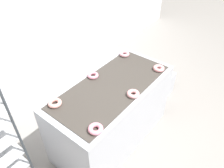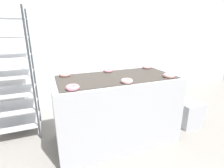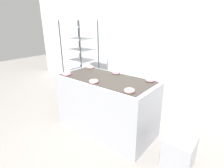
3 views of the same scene
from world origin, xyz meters
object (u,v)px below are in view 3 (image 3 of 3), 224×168
(donut_far_center, at_px, (116,73))
(donut_near_right, at_px, (129,91))
(glaze_bin, at_px, (179,151))
(baking_rack_cart, at_px, (81,61))
(donut_far_left, at_px, (90,67))
(fryer_machine, at_px, (106,105))
(donut_near_center, at_px, (94,81))
(donut_far_right, at_px, (150,80))
(donut_near_left, at_px, (67,74))

(donut_far_center, bearing_deg, donut_near_right, -41.53)
(donut_near_right, bearing_deg, glaze_bin, 19.14)
(baking_rack_cart, height_order, donut_far_left, baking_rack_cart)
(donut_near_right, distance_m, donut_far_left, 1.29)
(fryer_machine, xyz_separation_m, donut_far_left, (-0.59, 0.26, 0.47))
(fryer_machine, relative_size, donut_far_center, 11.94)
(donut_near_center, bearing_deg, donut_far_right, 42.50)
(baking_rack_cart, relative_size, glaze_bin, 4.48)
(fryer_machine, relative_size, baking_rack_cart, 0.90)
(glaze_bin, relative_size, donut_near_right, 2.82)
(glaze_bin, bearing_deg, donut_near_left, -172.49)
(baking_rack_cart, distance_m, donut_near_right, 2.08)
(fryer_machine, height_order, donut_near_right, donut_near_right)
(baking_rack_cart, bearing_deg, donut_near_right, -26.00)
(donut_near_center, height_order, donut_near_right, donut_near_right)
(donut_near_left, xyz_separation_m, donut_far_right, (1.18, 0.54, -0.00))
(donut_far_right, bearing_deg, donut_near_left, -155.30)
(donut_far_right, bearing_deg, donut_far_left, -179.71)
(donut_far_center, distance_m, donut_far_right, 0.61)
(fryer_machine, bearing_deg, donut_far_right, 23.90)
(donut_near_left, relative_size, donut_far_center, 1.05)
(donut_near_left, bearing_deg, fryer_machine, 25.50)
(glaze_bin, relative_size, donut_near_left, 2.81)
(fryer_machine, bearing_deg, baking_rack_cart, 152.95)
(donut_far_center, bearing_deg, glaze_bin, -14.53)
(donut_near_left, distance_m, donut_near_right, 1.17)
(glaze_bin, relative_size, donut_far_right, 2.86)
(donut_far_left, bearing_deg, donut_far_center, 1.41)
(glaze_bin, distance_m, donut_near_center, 1.42)
(baking_rack_cart, xyz_separation_m, donut_far_center, (1.27, -0.38, 0.04))
(donut_near_center, xyz_separation_m, donut_near_right, (0.58, 0.02, 0.00))
(glaze_bin, xyz_separation_m, donut_near_center, (-1.20, -0.23, 0.73))
(donut_far_center, bearing_deg, fryer_machine, -87.42)
(donut_far_left, height_order, donut_far_right, same)
(donut_near_left, xyz_separation_m, donut_near_right, (1.17, 0.02, 0.00))
(fryer_machine, xyz_separation_m, donut_near_left, (-0.58, -0.28, 0.47))
(donut_near_left, xyz_separation_m, donut_far_left, (-0.01, 0.54, -0.00))
(donut_far_center, bearing_deg, donut_near_left, -135.93)
(donut_near_left, height_order, donut_near_center, same)
(donut_near_center, bearing_deg, fryer_machine, 91.88)
(baking_rack_cart, height_order, donut_near_left, baking_rack_cart)
(donut_near_right, xyz_separation_m, donut_far_center, (-0.60, 0.53, -0.00))
(fryer_machine, relative_size, donut_near_center, 11.66)
(fryer_machine, height_order, baking_rack_cart, baking_rack_cart)
(donut_near_right, xyz_separation_m, donut_far_left, (-1.18, 0.52, -0.00))
(donut_far_left, bearing_deg, glaze_bin, -9.52)
(donut_near_right, bearing_deg, donut_near_left, -178.98)
(donut_near_center, height_order, donut_far_right, same)
(baking_rack_cart, bearing_deg, donut_near_center, -35.74)
(fryer_machine, xyz_separation_m, donut_near_center, (0.01, -0.27, 0.47))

